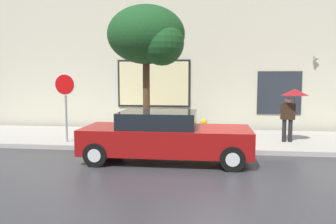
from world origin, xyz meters
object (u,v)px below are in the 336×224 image
(pedestrian_with_umbrella, at_px, (292,100))
(street_tree, at_px, (149,37))
(parked_car, at_px, (165,136))
(fire_hydrant, at_px, (204,131))
(stop_sign, at_px, (65,94))

(pedestrian_with_umbrella, xyz_separation_m, street_tree, (-4.74, -0.94, 2.07))
(parked_car, height_order, pedestrian_with_umbrella, pedestrian_with_umbrella)
(parked_car, xyz_separation_m, fire_hydrant, (1.05, 2.17, -0.16))
(fire_hydrant, bearing_deg, street_tree, -162.32)
(fire_hydrant, bearing_deg, parked_car, -115.75)
(pedestrian_with_umbrella, relative_size, stop_sign, 0.77)
(street_tree, distance_m, stop_sign, 3.42)
(pedestrian_with_umbrella, relative_size, street_tree, 0.40)
(parked_car, relative_size, pedestrian_with_umbrella, 2.57)
(street_tree, xyz_separation_m, stop_sign, (-2.88, -0.03, -1.83))
(parked_car, bearing_deg, fire_hydrant, 64.25)
(parked_car, bearing_deg, pedestrian_with_umbrella, 32.37)
(pedestrian_with_umbrella, bearing_deg, street_tree, -168.80)
(fire_hydrant, relative_size, pedestrian_with_umbrella, 0.44)
(stop_sign, bearing_deg, pedestrian_with_umbrella, 7.25)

